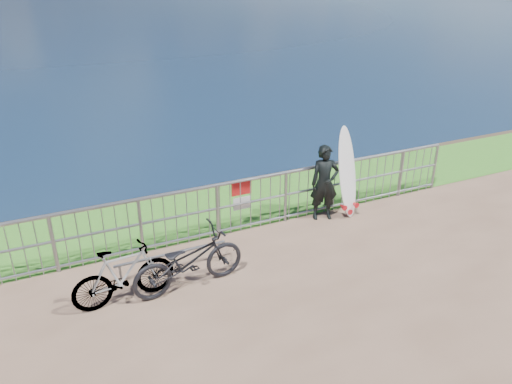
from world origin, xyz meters
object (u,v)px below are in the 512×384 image
bicycle_far (124,275)px  bicycle_near (189,261)px  surfboard (347,176)px  surfer (325,183)px

bicycle_far → bicycle_near: bearing=-98.0°
surfboard → bicycle_near: bearing=-163.7°
surfer → bicycle_near: surfer is taller
bicycle_near → bicycle_far: bicycle_near is taller
surfboard → bicycle_near: (-3.85, -1.12, -0.40)m
surfer → bicycle_far: bearing=-148.5°
surfer → bicycle_far: (-4.39, -1.14, -0.31)m
surfer → bicycle_near: 3.56m
surfboard → bicycle_far: size_ratio=1.19×
surfboard → bicycle_far: (-4.89, -1.06, -0.41)m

